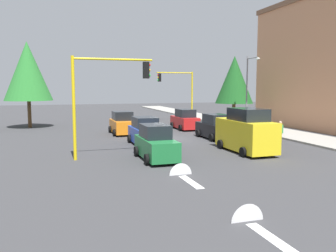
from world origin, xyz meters
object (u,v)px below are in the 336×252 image
Objects in this scene: tree_opposite_side at (28,71)px; car_orange at (123,124)px; traffic_signal_far_left at (178,86)px; street_lamp_curbside at (249,84)px; car_blue at (145,132)px; car_green at (156,144)px; car_red at (185,120)px; traffic_signal_near_right at (106,87)px; delivery_van_yellow at (246,132)px; tree_roadside_mid at (234,80)px; car_black at (215,128)px; pedestrian_crossing at (280,132)px.

tree_opposite_side reaches higher than car_orange.
traffic_signal_far_left is 0.85× the size of street_lamp_curbside.
car_blue is 1.03× the size of car_green.
car_green is at bearing -27.03° from car_red.
traffic_signal_near_right is 1.44× the size of car_green.
traffic_signal_far_left is at bearing 153.06° from car_blue.
street_lamp_curbside is 1.46× the size of delivery_van_yellow.
delivery_van_yellow is at bearing 36.58° from tree_opposite_side.
car_red and car_green have the same top height.
tree_roadside_mid is 1.79× the size of car_black.
car_orange is 11.41m from car_green.
tree_opposite_side is at bearing -148.75° from car_blue.
car_blue is (-4.64, -5.35, -0.38)m from delivery_van_yellow.
car_black is 2.44× the size of pedestrian_crossing.
traffic_signal_near_right is 6.01m from car_blue.
tree_roadside_mid reaches higher than car_blue.
traffic_signal_near_right is (20.00, -11.45, -0.09)m from traffic_signal_far_left.
car_black is 6.07m from car_blue.
car_red is at bearing 152.97° from car_green.
pedestrian_crossing is (19.05, 0.90, -3.28)m from traffic_signal_far_left.
car_black is at bearing 133.38° from car_green.
car_orange is at bearing -133.99° from pedestrian_crossing.
car_red is at bearing -109.69° from street_lamp_curbside.
traffic_signal_far_left is 23.05m from traffic_signal_near_right.
street_lamp_curbside reaches higher than traffic_signal_near_right.
delivery_van_yellow is at bearing -2.51° from car_red.
car_red is (-11.67, 9.17, -3.20)m from traffic_signal_near_right.
tree_opposite_side is 2.09× the size of car_blue.
traffic_signal_far_left is 0.69× the size of tree_opposite_side.
car_green is at bearing -22.67° from traffic_signal_far_left.
car_blue is (6.27, 0.47, 0.00)m from car_orange.
traffic_signal_far_left is 10.95m from street_lamp_curbside.
tree_opposite_side is at bearing -113.66° from car_red.
car_orange is 0.97× the size of car_green.
car_orange is at bearing -73.46° from tree_roadside_mid.
tree_roadside_mid is at bearing 35.39° from traffic_signal_far_left.
traffic_signal_near_right is 17.75m from street_lamp_curbside.
tree_roadside_mid is 8.01m from car_red.
delivery_van_yellow is at bearing 49.08° from car_blue.
traffic_signal_far_left is 1.53× the size of car_orange.
traffic_signal_near_right is 15.18m from car_red.
car_black is 1.00× the size of car_blue.
tree_opposite_side is at bearing -112.55° from street_lamp_curbside.
tree_opposite_side is at bearing -83.19° from traffic_signal_far_left.
traffic_signal_far_left is 13.50m from car_orange.
car_blue is at bearing 140.00° from traffic_signal_near_right.
car_red is (-7.77, 5.89, -0.00)m from car_blue.
car_orange is (-10.91, -5.82, -0.38)m from delivery_van_yellow.
delivery_van_yellow is (14.74, -7.09, -3.59)m from tree_roadside_mid.
traffic_signal_far_left is 1.44× the size of car_blue.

